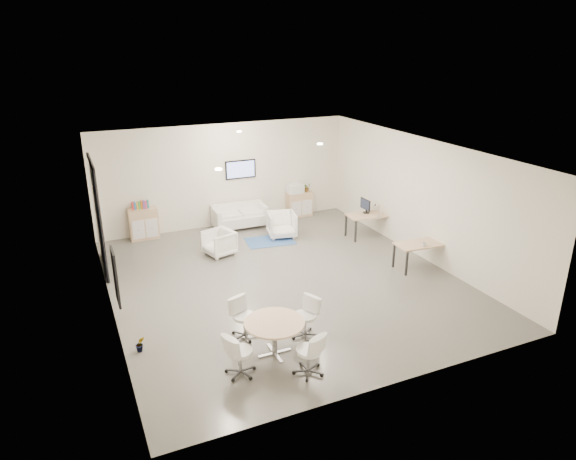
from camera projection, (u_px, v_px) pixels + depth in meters
The scene contains 21 objects.
room_shell at pixel (283, 218), 12.05m from camera, with size 9.60×10.60×4.80m.
glass_door at pixel (97, 213), 12.72m from camera, with size 0.09×1.90×2.85m.
artwork at pixel (116, 277), 9.18m from camera, with size 0.05×0.54×1.04m.
wall_tv at pixel (241, 169), 16.01m from camera, with size 0.98×0.06×0.58m.
ceiling_spots at pixel (261, 146), 12.14m from camera, with size 3.14×4.14×0.03m.
sideboard_left at pixel (144, 224), 15.09m from camera, with size 0.83×0.43×0.93m.
sideboard_right at pixel (299, 204), 17.06m from camera, with size 0.83×0.40×0.83m.
books at pixel (140, 205), 14.88m from camera, with size 0.48×0.14×0.22m.
printer at pixel (295, 188), 16.81m from camera, with size 0.50×0.43×0.34m.
loveseat at pixel (239, 217), 16.09m from camera, with size 1.66×0.86×0.62m.
blue_rug at pixel (270, 241), 15.04m from camera, with size 1.38×0.92×0.01m, color #315496.
armchair_left at pixel (219, 242), 13.98m from camera, with size 0.73×0.69×0.76m, color silver.
armchair_right at pixel (282, 224), 15.26m from camera, with size 0.80×0.75×0.82m, color silver.
desk_rear at pixel (369, 217), 15.23m from camera, with size 1.37×0.78×0.68m.
desk_front at pixel (420, 246), 13.11m from camera, with size 1.33×0.74×0.67m.
monitor at pixel (365, 206), 15.24m from camera, with size 0.20×0.50×0.44m.
round_table at pixel (274, 326), 9.43m from camera, with size 1.13×1.13×0.69m.
meeting_chairs at pixel (275, 335), 9.49m from camera, with size 2.32×2.32×0.82m.
plant_cabinet at pixel (307, 188), 16.96m from camera, with size 0.25×0.28×0.22m, color #3F7F3F.
plant_floor at pixel (141, 348), 9.69m from camera, with size 0.18×0.32×0.14m, color #3F7F3F.
cup at pixel (424, 244), 12.87m from camera, with size 0.11×0.09×0.11m, color white.
Camera 1 is at (-4.55, -10.45, 5.53)m, focal length 32.00 mm.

